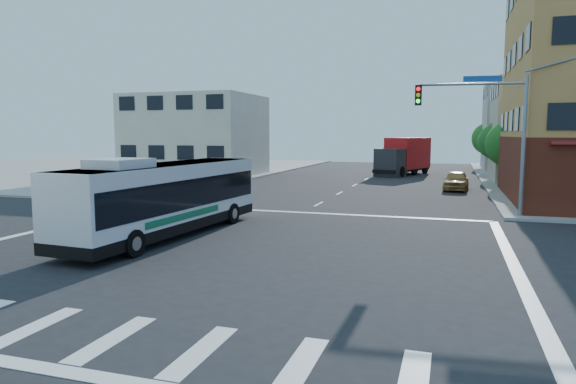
% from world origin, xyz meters
% --- Properties ---
extents(ground, '(120.00, 120.00, 0.00)m').
position_xyz_m(ground, '(0.00, 0.00, 0.00)').
color(ground, black).
rests_on(ground, ground).
extents(sidewalk_nw, '(50.00, 50.00, 0.15)m').
position_xyz_m(sidewalk_nw, '(-35.00, 35.00, 0.07)').
color(sidewalk_nw, gray).
rests_on(sidewalk_nw, ground).
extents(building_east_near, '(12.06, 10.06, 9.00)m').
position_xyz_m(building_east_near, '(16.98, 33.98, 4.51)').
color(building_east_near, '#B4AA8A').
rests_on(building_east_near, ground).
extents(building_east_far, '(12.06, 10.06, 10.00)m').
position_xyz_m(building_east_far, '(16.98, 47.98, 5.01)').
color(building_east_far, '#9E9D99').
rests_on(building_east_far, ground).
extents(building_west, '(12.06, 10.06, 8.00)m').
position_xyz_m(building_west, '(-17.02, 29.98, 4.01)').
color(building_west, beige).
rests_on(building_west, ground).
extents(signal_mast_ne, '(7.91, 1.13, 8.07)m').
position_xyz_m(signal_mast_ne, '(9.08, 10.62, 4.98)').
color(signal_mast_ne, gray).
rests_on(signal_mast_ne, ground).
extents(street_tree_a, '(3.60, 3.60, 5.53)m').
position_xyz_m(street_tree_a, '(11.90, 27.92, 3.59)').
color(street_tree_a, '#332112').
rests_on(street_tree_a, ground).
extents(street_tree_b, '(3.80, 3.80, 5.79)m').
position_xyz_m(street_tree_b, '(11.90, 35.92, 3.75)').
color(street_tree_b, '#332112').
rests_on(street_tree_b, ground).
extents(street_tree_c, '(3.40, 3.40, 5.29)m').
position_xyz_m(street_tree_c, '(11.90, 43.92, 3.46)').
color(street_tree_c, '#332112').
rests_on(street_tree_c, ground).
extents(street_tree_d, '(4.00, 4.00, 6.03)m').
position_xyz_m(street_tree_d, '(11.90, 51.92, 3.88)').
color(street_tree_d, '#332112').
rests_on(street_tree_d, ground).
extents(transit_bus, '(3.16, 11.26, 3.29)m').
position_xyz_m(transit_bus, '(-3.54, 1.76, 1.61)').
color(transit_bus, black).
rests_on(transit_bus, ground).
extents(box_truck, '(5.20, 8.78, 3.81)m').
position_xyz_m(box_truck, '(2.80, 37.30, 1.85)').
color(box_truck, '#25262A').
rests_on(box_truck, ground).
extents(parked_car, '(1.99, 4.37, 1.46)m').
position_xyz_m(parked_car, '(7.88, 23.63, 0.73)').
color(parked_car, '#B58D46').
rests_on(parked_car, ground).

